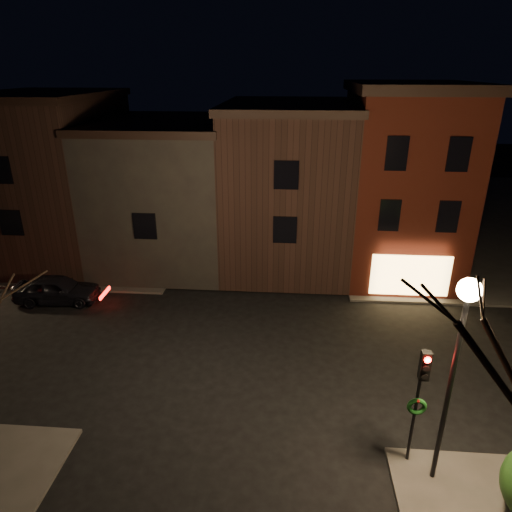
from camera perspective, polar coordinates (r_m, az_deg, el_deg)
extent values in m
plane|color=black|center=(20.01, -1.36, -11.99)|extent=(120.00, 120.00, 0.00)
cube|color=#2D2B28|center=(43.87, -25.51, 5.47)|extent=(30.00, 30.00, 0.12)
cube|color=#47150C|center=(27.34, 17.80, 8.35)|extent=(6.00, 8.00, 10.00)
cube|color=black|center=(26.63, 19.20, 19.33)|extent=(6.50, 8.50, 0.50)
cube|color=#FECD72|center=(24.78, 18.72, -2.31)|extent=(4.00, 0.12, 2.20)
cube|color=black|center=(27.71, 3.91, 8.49)|extent=(7.00, 10.00, 9.00)
cube|color=black|center=(26.95, 4.18, 18.22)|extent=(7.30, 10.30, 0.40)
cube|color=black|center=(28.83, -10.81, 7.67)|extent=(7.50, 10.00, 8.00)
cube|color=black|center=(28.07, -11.46, 15.98)|extent=(7.80, 10.30, 0.40)
cube|color=black|center=(31.35, -23.97, 8.74)|extent=(7.00, 10.00, 9.50)
cube|color=black|center=(30.71, -25.49, 17.70)|extent=(7.30, 10.30, 0.40)
cylinder|color=black|center=(13.97, 22.92, -15.64)|extent=(0.14, 0.14, 6.00)
sphere|color=#FFD18C|center=(12.36, 25.13, -3.86)|extent=(0.60, 0.60, 0.60)
cylinder|color=black|center=(14.85, 19.32, -17.40)|extent=(0.10, 0.10, 4.00)
cube|color=black|center=(13.77, 20.37, -12.73)|extent=(0.28, 0.22, 0.90)
cylinder|color=#FF0C07|center=(13.52, 20.66, -12.04)|extent=(0.18, 0.06, 0.18)
cylinder|color=black|center=(13.67, 20.49, -13.01)|extent=(0.18, 0.06, 0.18)
cylinder|color=black|center=(13.83, 20.33, -13.96)|extent=(0.18, 0.06, 0.18)
torus|color=#0C380F|center=(14.72, 19.46, -17.32)|extent=(0.58, 0.14, 0.58)
sphere|color=#990C0C|center=(14.57, 19.59, -16.70)|extent=(0.12, 0.12, 0.12)
imported|color=black|center=(25.75, -23.62, -3.82)|extent=(4.37, 2.04, 1.45)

